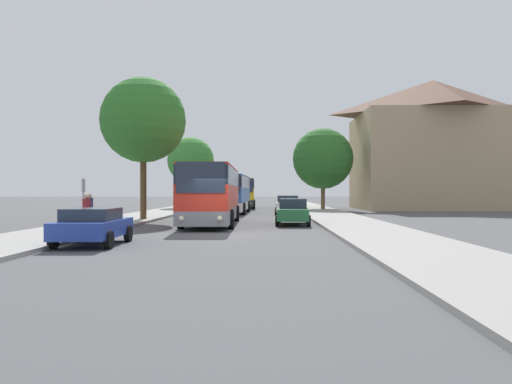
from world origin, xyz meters
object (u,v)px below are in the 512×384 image
bus_front (212,194)px  tree_left_far (143,120)px  bus_rear (243,193)px  bus_stop_sign (83,197)px  parked_car_right_near (293,211)px  parked_car_left_curb (93,225)px  parked_car_right_far (288,205)px  bus_middle (232,193)px  pedestrian_waiting_near (90,209)px  tree_right_near (323,159)px  pedestrian_waiting_far (87,213)px  tree_left_near (191,161)px

bus_front → tree_left_far: size_ratio=1.27×
bus_rear → bus_stop_sign: bearing=-102.1°
bus_front → parked_car_right_near: bearing=-1.3°
bus_rear → parked_car_left_curb: 39.07m
parked_car_right_far → bus_rear: bearing=-72.0°
bus_middle → tree_left_far: tree_left_far is taller
parked_car_right_near → tree_left_far: 11.48m
pedestrian_waiting_near → tree_right_near: (15.01, 23.78, 4.19)m
parked_car_right_near → tree_right_near: tree_right_near is taller
bus_front → parked_car_right_far: size_ratio=2.88×
bus_middle → parked_car_left_curb: bus_middle is taller
tree_left_far → bus_rear: bearing=78.1°
bus_middle → bus_stop_sign: bus_middle is taller
parked_car_right_far → pedestrian_waiting_near: pedestrian_waiting_near is taller
pedestrian_waiting_near → pedestrian_waiting_far: pedestrian_waiting_far is taller
bus_middle → bus_stop_sign: size_ratio=4.43×
bus_front → parked_car_left_curb: 11.47m
bus_front → bus_middle: (0.08, 14.70, -0.02)m
tree_left_near → parked_car_right_near: bearing=-68.9°
bus_stop_sign → pedestrian_waiting_near: bus_stop_sign is taller
bus_rear → tree_right_near: (8.36, -6.48, 3.41)m
bus_front → tree_right_near: (8.76, 21.41, 3.39)m
bus_rear → tree_left_near: size_ratio=1.38×
parked_car_right_far → tree_right_near: size_ratio=0.50×
parked_car_right_far → tree_left_near: size_ratio=0.52×
parked_car_left_curb → tree_left_near: bearing=92.4°
bus_stop_sign → tree_left_far: size_ratio=0.26×
tree_left_near → tree_left_far: tree_left_far is taller
parked_car_right_near → parked_car_right_far: bearing=-87.8°
tree_right_near → bus_rear: bearing=142.2°
bus_middle → parked_car_right_near: size_ratio=2.22×
tree_left_near → pedestrian_waiting_near: bearing=-92.3°
parked_car_right_near → pedestrian_waiting_near: bearing=15.3°
tree_left_far → bus_front: bearing=-33.9°
bus_middle → parked_car_left_curb: bearing=-95.3°
parked_car_right_near → tree_left_far: bearing=-15.8°
parked_car_left_curb → tree_right_near: 34.79m
parked_car_left_curb → pedestrian_waiting_far: pedestrian_waiting_far is taller
parked_car_right_near → tree_right_near: size_ratio=0.59×
bus_rear → pedestrian_waiting_far: bearing=-100.2°
pedestrian_waiting_far → tree_right_near: tree_right_near is taller
pedestrian_waiting_far → tree_left_near: size_ratio=0.22×
parked_car_left_curb → parked_car_right_near: size_ratio=0.84×
bus_middle → tree_left_near: size_ratio=1.38×
bus_front → parked_car_left_curb: bearing=-106.3°
bus_middle → tree_left_near: (-5.21, 10.65, 3.49)m
tree_left_far → tree_left_near: bearing=90.9°
bus_middle → tree_right_near: size_ratio=1.31×
parked_car_left_curb → tree_right_near: bearing=69.1°
tree_left_near → bus_middle: bearing=-63.9°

